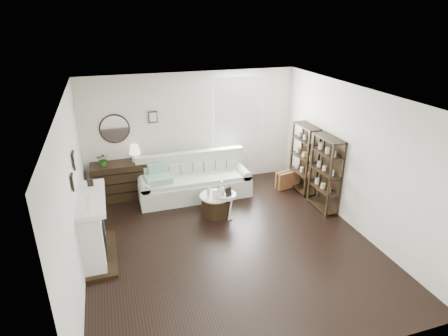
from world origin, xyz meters
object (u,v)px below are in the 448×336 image
object	(u,v)px
drum_table	(216,205)
pedestal_table	(226,196)
sofa	(194,182)
dresser	(121,180)

from	to	relation	value
drum_table	pedestal_table	world-z (taller)	pedestal_table
sofa	drum_table	world-z (taller)	sofa
sofa	pedestal_table	size ratio (longest dim) A/B	4.75
dresser	drum_table	bearing A→B (deg)	-37.84
sofa	pedestal_table	bearing A→B (deg)	-71.46
drum_table	pedestal_table	bearing A→B (deg)	-41.82
drum_table	sofa	bearing A→B (deg)	102.23
sofa	dresser	bearing A→B (deg)	166.09
drum_table	pedestal_table	distance (m)	0.34
sofa	pedestal_table	world-z (taller)	sofa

